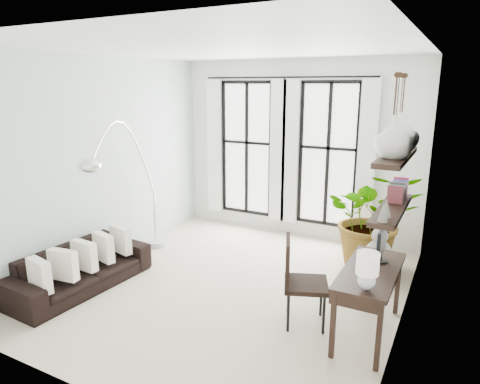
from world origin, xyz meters
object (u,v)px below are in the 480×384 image
Objects in this scene: sofa at (80,268)px; plant at (372,218)px; arc_lamp at (124,154)px; desk at (369,276)px; buddha at (378,260)px; desk_chair at (298,276)px.

plant reaches higher than sofa.
plant is at bearing -48.32° from sofa.
arc_lamp reaches higher than plant.
arc_lamp reaches higher than desk.
desk is at bearing -3.93° from arc_lamp.
plant reaches higher than desk.
arc_lamp is 2.78× the size of buddha.
sofa is at bearing 168.87° from desk_chair.
arc_lamp is at bearing 151.49° from desk_chair.
plant is 2.08m from desk.
buddha is at bearing -56.66° from sofa.
sofa is 2.44× the size of buddha.
desk_chair is at bearing -112.22° from buddha.
desk is at bearing -14.46° from desk_chair.
desk is at bearing -77.12° from sofa.
sofa is 1.90× the size of desk_chair.
desk reaches higher than sofa.
desk_chair is (-0.41, -2.14, -0.16)m from plant.
desk_chair is 3.11m from arc_lamp.
desk_chair is (2.97, 0.55, 0.31)m from sofa.
buddha is (3.50, 1.20, -1.43)m from arc_lamp.
desk reaches higher than buddha.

